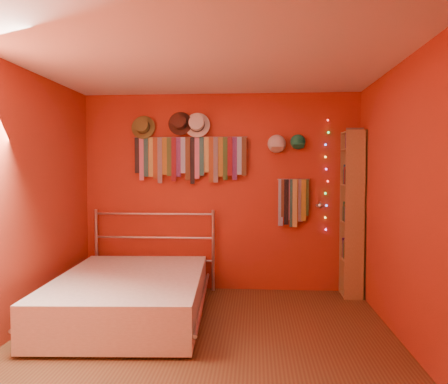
% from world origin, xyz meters
% --- Properties ---
extents(ground, '(3.50, 3.50, 0.00)m').
position_xyz_m(ground, '(0.00, 0.00, 0.00)').
color(ground, brown).
rests_on(ground, ground).
extents(back_wall, '(3.50, 0.02, 2.50)m').
position_xyz_m(back_wall, '(0.00, 1.75, 1.25)').
color(back_wall, maroon).
rests_on(back_wall, ground).
extents(right_wall, '(0.02, 3.50, 2.50)m').
position_xyz_m(right_wall, '(1.75, 0.00, 1.25)').
color(right_wall, maroon).
rests_on(right_wall, ground).
extents(left_wall, '(0.02, 3.50, 2.50)m').
position_xyz_m(left_wall, '(-1.75, 0.00, 1.25)').
color(left_wall, maroon).
rests_on(left_wall, ground).
extents(ceiling, '(3.50, 3.50, 0.02)m').
position_xyz_m(ceiling, '(0.00, 0.00, 2.50)').
color(ceiling, white).
rests_on(ceiling, back_wall).
extents(tie_rack, '(1.45, 0.03, 0.60)m').
position_xyz_m(tie_rack, '(-0.38, 1.68, 1.70)').
color(tie_rack, '#AEAEB3').
rests_on(tie_rack, back_wall).
extents(small_tie_rack, '(0.40, 0.03, 0.61)m').
position_xyz_m(small_tie_rack, '(0.92, 1.68, 1.15)').
color(small_tie_rack, '#AEAEB3').
rests_on(small_tie_rack, back_wall).
extents(fedora_olive, '(0.30, 0.16, 0.30)m').
position_xyz_m(fedora_olive, '(-0.98, 1.65, 2.08)').
color(fedora_olive, brown).
rests_on(fedora_olive, back_wall).
extents(fedora_brown, '(0.30, 0.16, 0.30)m').
position_xyz_m(fedora_brown, '(-0.50, 1.65, 2.13)').
color(fedora_brown, '#422117').
rests_on(fedora_brown, back_wall).
extents(fedora_white, '(0.32, 0.17, 0.32)m').
position_xyz_m(fedora_white, '(-0.28, 1.65, 2.11)').
color(fedora_white, silver).
rests_on(fedora_white, back_wall).
extents(cap_white, '(0.20, 0.25, 0.20)m').
position_xyz_m(cap_white, '(0.71, 1.70, 1.86)').
color(cap_white, silver).
rests_on(cap_white, back_wall).
extents(cap_green, '(0.18, 0.23, 0.18)m').
position_xyz_m(cap_green, '(0.98, 1.70, 1.88)').
color(cap_green, '#1B7D53').
rests_on(cap_green, back_wall).
extents(fairy_lights, '(0.06, 0.02, 1.39)m').
position_xyz_m(fairy_lights, '(1.33, 1.71, 1.47)').
color(fairy_lights, '#FF3333').
rests_on(fairy_lights, back_wall).
extents(reading_lamp, '(0.07, 0.31, 0.09)m').
position_xyz_m(reading_lamp, '(1.23, 1.51, 1.11)').
color(reading_lamp, '#AEAEB3').
rests_on(reading_lamp, back_wall).
extents(bookshelf, '(0.25, 0.34, 2.00)m').
position_xyz_m(bookshelf, '(1.66, 1.53, 1.02)').
color(bookshelf, olive).
rests_on(bookshelf, ground).
extents(bed, '(1.67, 2.17, 1.03)m').
position_xyz_m(bed, '(-0.84, 0.58, 0.24)').
color(bed, '#AEAEB3').
rests_on(bed, ground).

